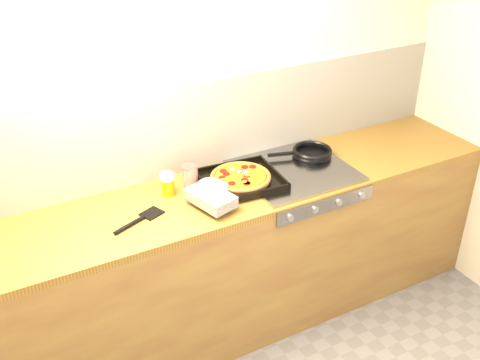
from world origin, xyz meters
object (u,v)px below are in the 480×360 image
pizza_on_tray (232,183)px  juice_glass (168,184)px  frying_pan (311,152)px  tomato_can (190,176)px

pizza_on_tray → juice_glass: (-0.31, 0.11, 0.02)m
juice_glass → pizza_on_tray: bearing=-20.4°
frying_pan → tomato_can: bearing=177.1°
pizza_on_tray → tomato_can: (-0.17, 0.14, 0.02)m
pizza_on_tray → tomato_can: tomato_can is taller
juice_glass → frying_pan: bearing=-0.7°
pizza_on_tray → frying_pan: (0.57, 0.10, -0.01)m
tomato_can → juice_glass: 0.14m
tomato_can → juice_glass: (-0.13, -0.03, 0.00)m
frying_pan → tomato_can: size_ratio=3.29×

